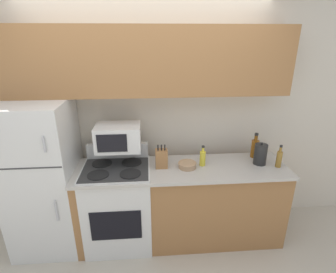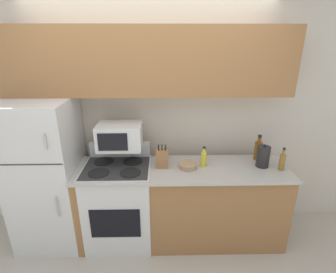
% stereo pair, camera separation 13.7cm
% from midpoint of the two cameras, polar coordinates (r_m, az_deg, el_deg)
% --- Properties ---
extents(ground_plane, '(12.00, 12.00, 0.00)m').
position_cam_midpoint_polar(ground_plane, '(3.03, -4.79, -24.62)').
color(ground_plane, beige).
extents(wall_back, '(8.00, 0.05, 2.55)m').
position_cam_midpoint_polar(wall_back, '(2.96, -5.55, 3.53)').
color(wall_back, beige).
rests_on(wall_back, ground_plane).
extents(lower_cabinets, '(2.18, 0.60, 0.90)m').
position_cam_midpoint_polar(lower_cabinets, '(2.96, 1.58, -14.31)').
color(lower_cabinets, '#9E6B3D').
rests_on(lower_cabinets, ground_plane).
extents(refrigerator, '(0.66, 0.70, 1.60)m').
position_cam_midpoint_polar(refrigerator, '(3.03, -26.56, -8.05)').
color(refrigerator, silver).
rests_on(refrigerator, ground_plane).
extents(upper_cabinets, '(2.85, 0.31, 0.66)m').
position_cam_midpoint_polar(upper_cabinets, '(2.66, -6.11, 15.98)').
color(upper_cabinets, '#9E6B3D').
rests_on(upper_cabinets, refrigerator).
extents(stove, '(0.68, 0.58, 1.07)m').
position_cam_midpoint_polar(stove, '(2.95, -11.96, -14.38)').
color(stove, silver).
rests_on(stove, ground_plane).
extents(microwave, '(0.45, 0.32, 0.26)m').
position_cam_midpoint_polar(microwave, '(2.70, -12.12, -0.16)').
color(microwave, silver).
rests_on(microwave, stove).
extents(knife_block, '(0.12, 0.10, 0.25)m').
position_cam_midpoint_polar(knife_block, '(2.67, -2.81, -4.80)').
color(knife_block, '#9E6B3D').
rests_on(knife_block, lower_cabinets).
extents(bowl, '(0.19, 0.19, 0.06)m').
position_cam_midpoint_polar(bowl, '(2.69, 2.84, -6.20)').
color(bowl, tan).
rests_on(bowl, lower_cabinets).
extents(bottle_cooking_spray, '(0.06, 0.06, 0.22)m').
position_cam_midpoint_polar(bottle_cooking_spray, '(2.73, 6.21, -4.63)').
color(bottle_cooking_spray, gold).
rests_on(bottle_cooking_spray, lower_cabinets).
extents(bottle_whiskey, '(0.08, 0.08, 0.28)m').
position_cam_midpoint_polar(bottle_whiskey, '(3.02, 17.23, -2.37)').
color(bottle_whiskey, brown).
rests_on(bottle_whiskey, lower_cabinets).
extents(bottle_vinegar, '(0.06, 0.06, 0.24)m').
position_cam_midpoint_polar(bottle_vinegar, '(2.88, 21.87, -4.47)').
color(bottle_vinegar, olive).
rests_on(bottle_vinegar, lower_cabinets).
extents(kettle, '(0.13, 0.13, 0.24)m').
position_cam_midpoint_polar(kettle, '(2.88, 18.27, -3.69)').
color(kettle, black).
rests_on(kettle, lower_cabinets).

